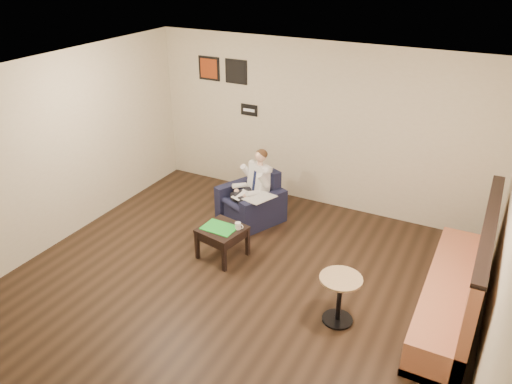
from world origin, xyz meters
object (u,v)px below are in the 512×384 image
at_px(smartphone, 233,224).
at_px(seated_man, 245,190).
at_px(green_folder, 219,228).
at_px(banquette, 457,267).
at_px(armchair, 251,197).
at_px(side_table, 223,242).
at_px(coffee_mug, 238,226).
at_px(cafe_table, 339,299).

bearing_deg(smartphone, seated_man, 127.87).
distance_m(green_folder, banquette, 3.18).
relative_size(armchair, side_table, 1.47).
height_order(side_table, green_folder, green_folder).
relative_size(seated_man, green_folder, 2.39).
distance_m(armchair, smartphone, 1.05).
distance_m(armchair, coffee_mug, 1.15).
xyz_separation_m(seated_man, coffee_mug, (0.41, -0.98, -0.04)).
bearing_deg(side_table, armchair, 97.62).
height_order(armchair, coffee_mug, armchair).
height_order(side_table, cafe_table, cafe_table).
bearing_deg(cafe_table, banquette, 33.79).
height_order(seated_man, smartphone, seated_man).
bearing_deg(armchair, banquette, 8.33).
relative_size(smartphone, cafe_table, 0.23).
height_order(seated_man, cafe_table, seated_man).
distance_m(green_folder, smartphone, 0.21).
xyz_separation_m(coffee_mug, cafe_table, (1.75, -0.65, -0.21)).
relative_size(side_table, smartphone, 3.93).
relative_size(seated_man, coffee_mug, 11.31).
xyz_separation_m(armchair, green_folder, (0.12, -1.19, 0.07)).
relative_size(seated_man, side_table, 1.95).
bearing_deg(coffee_mug, banquette, 2.64).
distance_m(green_folder, cafe_table, 2.07).
relative_size(armchair, banquette, 0.32).
xyz_separation_m(smartphone, cafe_table, (1.88, -0.72, -0.17)).
bearing_deg(armchair, seated_man, -90.00).
bearing_deg(smartphone, side_table, -97.35).
relative_size(side_table, coffee_mug, 5.79).
bearing_deg(coffee_mug, armchair, 108.79).
distance_m(seated_man, banquette, 3.44).
bearing_deg(coffee_mug, seated_man, 112.79).
height_order(seated_man, coffee_mug, seated_man).
bearing_deg(smartphone, banquette, 21.84).
relative_size(green_folder, coffee_mug, 4.74).
distance_m(seated_man, green_folder, 1.11).
relative_size(coffee_mug, cafe_table, 0.16).
bearing_deg(cafe_table, side_table, 164.06).
xyz_separation_m(armchair, smartphone, (0.24, -1.02, 0.07)).
bearing_deg(banquette, smartphone, -178.74).
distance_m(smartphone, cafe_table, 2.01).
xyz_separation_m(smartphone, banquette, (3.05, 0.07, 0.19)).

